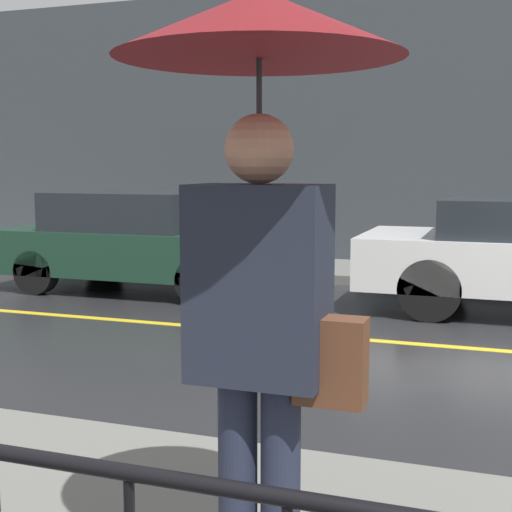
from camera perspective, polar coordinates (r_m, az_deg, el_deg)
name	(u,v)px	position (r m, az deg, el deg)	size (l,w,h in m)	color
pedestrian	(261,152)	(2.43, 0.39, 8.31)	(0.98, 0.98, 2.18)	#23283D
car_dark_green	(143,240)	(10.23, -9.06, 1.31)	(3.93, 1.95, 1.38)	#193828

